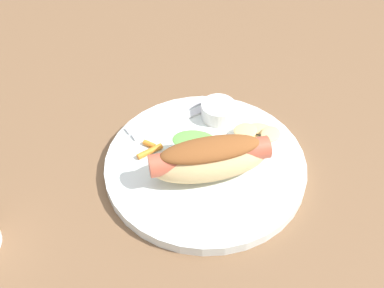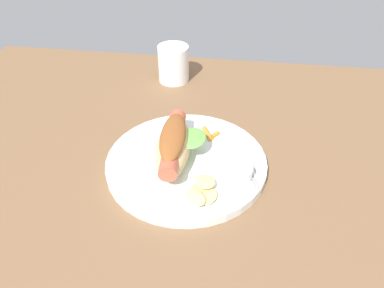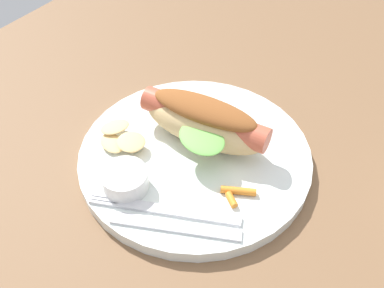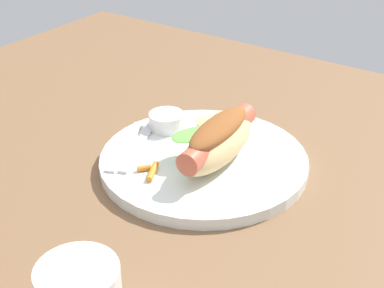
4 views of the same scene
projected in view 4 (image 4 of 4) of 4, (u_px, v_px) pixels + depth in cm
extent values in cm
cube|color=brown|center=(202.00, 167.00, 78.50)|extent=(120.00, 90.00, 1.80)
cylinder|color=white|center=(204.00, 161.00, 76.51)|extent=(28.18, 28.18, 1.60)
ellipsoid|color=#DBB77A|center=(218.00, 143.00, 73.81)|extent=(6.77, 16.08, 5.28)
cylinder|color=#C1563D|center=(219.00, 137.00, 73.35)|extent=(4.18, 16.31, 3.07)
ellipsoid|color=brown|center=(219.00, 128.00, 72.67)|extent=(5.19, 13.63, 2.18)
ellipsoid|color=#6BB74C|center=(194.00, 135.00, 73.57)|extent=(5.89, 6.97, 1.11)
cylinder|color=white|center=(167.00, 121.00, 82.39)|extent=(5.16, 5.16, 2.43)
cube|color=silver|center=(138.00, 147.00, 77.81)|extent=(6.12, 12.78, 0.40)
cube|color=silver|center=(157.00, 121.00, 84.71)|extent=(1.48, 3.08, 0.40)
cube|color=silver|center=(154.00, 120.00, 84.79)|extent=(1.48, 3.08, 0.40)
cube|color=silver|center=(151.00, 120.00, 84.88)|extent=(1.48, 3.08, 0.40)
cube|color=silver|center=(125.00, 146.00, 78.17)|extent=(6.69, 13.15, 0.36)
ellipsoid|color=#E4C07D|center=(212.00, 127.00, 82.71)|extent=(4.35, 4.47, 0.50)
ellipsoid|color=#E4C07D|center=(210.00, 118.00, 84.55)|extent=(3.59, 4.41, 0.69)
ellipsoid|color=#E4C07D|center=(225.00, 115.00, 84.07)|extent=(4.55, 4.39, 0.94)
ellipsoid|color=#E4C07D|center=(206.00, 121.00, 82.05)|extent=(4.00, 4.15, 0.84)
cylinder|color=orange|center=(153.00, 171.00, 72.00)|extent=(2.43, 3.88, 0.83)
cylinder|color=orange|center=(144.00, 168.00, 72.77)|extent=(1.72, 1.90, 0.78)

